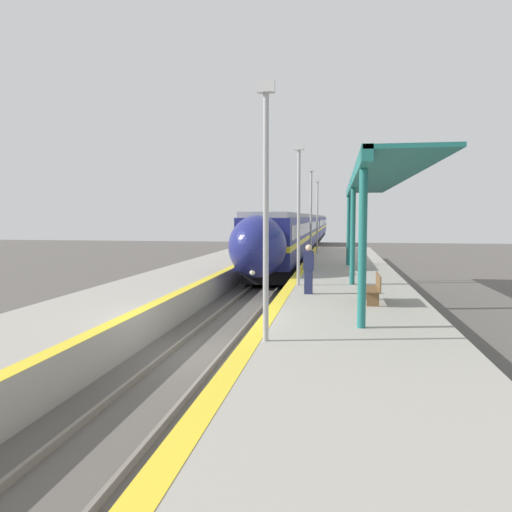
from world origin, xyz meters
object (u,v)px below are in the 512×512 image
Objects in this scene: lamppost_far at (311,209)px; lamppost_farthest at (317,211)px; train at (307,229)px; platform_bench at (374,288)px; lamppost_near at (266,195)px; railway_signal at (265,231)px; lamppost_mid at (299,205)px; person_waiting at (309,268)px.

lamppost_far is 8.84m from lamppost_farthest.
train is 49.79× the size of platform_bench.
lamppost_farthest is at bearing 96.99° from platform_bench.
lamppost_farthest reaches higher than train.
lamppost_near and lamppost_farthest have the same top height.
lamppost_farthest reaches higher than platform_bench.
lamppost_near is (-2.62, -5.18, 2.62)m from platform_bench.
lamppost_farthest is at bearing 90.00° from lamppost_near.
train is 22.33m from railway_signal.
lamppost_near is 8.84m from lamppost_mid.
lamppost_near is 1.00× the size of lamppost_mid.
person_waiting is at bearing -76.52° from lamppost_mid.
lamppost_near is at bearing -94.44° from person_waiting.
lamppost_far and lamppost_farthest have the same top height.
lamppost_far is at bearing 92.70° from person_waiting.
railway_signal is at bearing 98.24° from lamppost_near.
lamppost_far is (2.16, -32.61, 1.88)m from train.
railway_signal is (-4.58, 21.38, 0.71)m from person_waiting.
platform_bench is 6.37m from lamppost_near.
platform_bench is 23.86m from railway_signal.
lamppost_mid is (4.07, -19.21, 1.51)m from railway_signal.
person_waiting reaches higher than platform_bench.
lamppost_farthest is (-0.52, 19.85, 2.22)m from person_waiting.
platform_bench is 0.38× the size of railway_signal.
lamppost_near is (2.16, -50.30, 1.88)m from train.
lamppost_far is (0.00, 17.69, 0.00)m from lamppost_near.
lamppost_mid reaches higher than platform_bench.
railway_signal is 0.78× the size of lamppost_mid.
railway_signal reaches higher than person_waiting.
platform_bench is at bearing 63.19° from lamppost_near.
person_waiting is (-2.10, 1.50, 0.41)m from platform_bench.
person_waiting is 0.31× the size of lamppost_mid.
platform_bench is 5.21m from lamppost_mid.
lamppost_farthest is (4.07, -1.53, 1.51)m from railway_signal.
lamppost_mid reaches higher than train.
person_waiting is at bearing 85.56° from lamppost_near.
railway_signal reaches higher than train.
lamppost_near is at bearing -90.00° from lamppost_farthest.
lamppost_far reaches higher than railway_signal.
lamppost_mid is 8.84m from lamppost_far.
lamppost_mid is at bearing -90.00° from lamppost_far.
lamppost_far is at bearing 90.00° from lamppost_mid.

